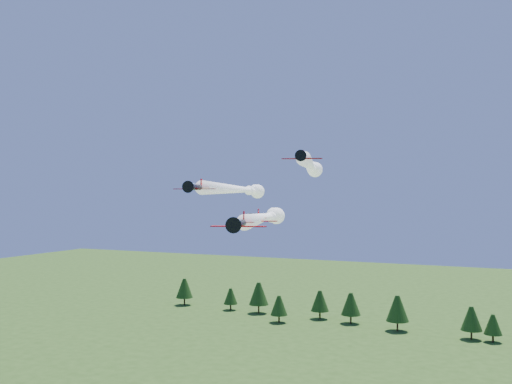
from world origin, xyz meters
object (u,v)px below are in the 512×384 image
at_px(plane_lead, 265,217).
at_px(plane_slot, 255,219).
at_px(plane_right, 311,166).
at_px(plane_left, 240,189).

xyz_separation_m(plane_lead, plane_slot, (2.31, -9.84, 0.03)).
bearing_deg(plane_right, plane_slot, -112.50).
bearing_deg(plane_lead, plane_left, 115.47).
bearing_deg(plane_slot, plane_left, 106.60).
bearing_deg(plane_left, plane_lead, -61.63).
height_order(plane_lead, plane_right, plane_right).
relative_size(plane_lead, plane_right, 0.96).
height_order(plane_right, plane_slot, plane_right).
xyz_separation_m(plane_left, plane_right, (17.40, -0.85, 4.86)).
bearing_deg(plane_left, plane_right, -15.34).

